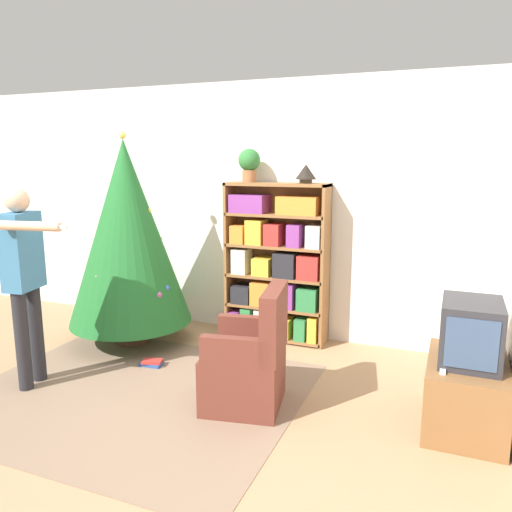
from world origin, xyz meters
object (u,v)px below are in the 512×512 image
Objects in this scene: television at (471,332)px; potted_plant at (249,163)px; bookshelf at (276,266)px; standing_person at (25,272)px; table_lamp at (306,173)px; christmas_tree at (127,233)px; armchair at (249,365)px.

potted_plant is at bearing 151.09° from television.
television is (1.79, -1.14, -0.08)m from bookshelf.
bookshelf is 2.31m from standing_person.
standing_person is at bearing -135.23° from table_lamp.
christmas_tree is 1.15m from standing_person.
television is 2.62m from potted_plant.
armchair reaches higher than television.
christmas_tree is at bearing -158.59° from table_lamp.
table_lamp is at bearing 21.41° from christmas_tree.
potted_plant is at bearing 31.56° from christmas_tree.
television is 3.19m from christmas_tree.
christmas_tree is at bearing -154.79° from bookshelf.
armchair is at bearing -78.34° from bookshelf.
bookshelf is at bearing 129.12° from standing_person.
bookshelf is 1.51m from christmas_tree.
christmas_tree is 1.38m from potted_plant.
television is 2.51× the size of table_lamp.
bookshelf is 3.18× the size of television.
christmas_tree is 10.41× the size of table_lamp.
standing_person is at bearing -130.32° from bookshelf.
television is at bearing 89.90° from armchair.
television is 0.31× the size of standing_person.
standing_person is at bearing -124.08° from potted_plant.
standing_person is (-0.16, -1.13, -0.16)m from christmas_tree.
television is at bearing -37.47° from table_lamp.
standing_person is 8.04× the size of table_lamp.
standing_person reaches higher than armchair.
christmas_tree is 1.29× the size of standing_person.
potted_plant is at bearing 135.36° from standing_person.
table_lamp reaches higher than standing_person.
armchair is 4.60× the size of table_lamp.
armchair is at bearing 90.08° from standing_person.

